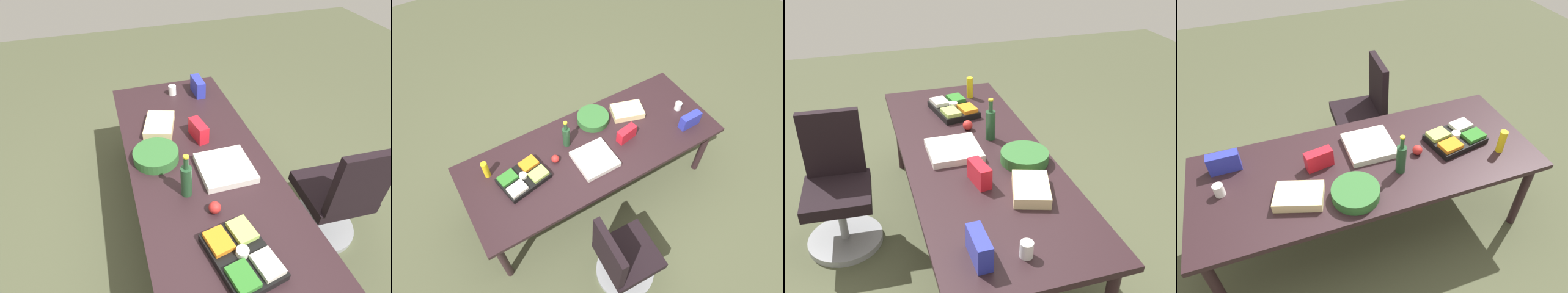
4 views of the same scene
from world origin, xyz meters
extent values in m
plane|color=#494D35|center=(0.00, 0.00, 0.00)|extent=(10.00, 10.00, 0.00)
cube|color=black|center=(0.00, 0.00, 0.73)|extent=(2.55, 1.00, 0.04)
cylinder|color=black|center=(-1.19, -0.41, 0.36)|extent=(0.07, 0.07, 0.71)
cylinder|color=black|center=(-1.19, 0.41, 0.36)|extent=(0.07, 0.07, 0.71)
cylinder|color=gray|center=(0.23, 0.98, 0.03)|extent=(0.56, 0.56, 0.05)
cylinder|color=gray|center=(0.23, 0.98, 0.25)|extent=(0.06, 0.06, 0.40)
cube|color=black|center=(0.23, 0.98, 0.45)|extent=(0.51, 0.51, 0.09)
cube|color=black|center=(0.45, 0.97, 0.75)|extent=(0.08, 0.43, 0.52)
cube|color=silver|center=(0.06, 0.14, 0.78)|extent=(0.36, 0.36, 0.05)
cube|color=beige|center=(-0.55, -0.19, 0.79)|extent=(0.37, 0.31, 0.07)
cylinder|color=#214528|center=(0.19, -0.17, 0.86)|extent=(0.07, 0.07, 0.22)
cylinder|color=#214528|center=(0.19, -0.17, 1.02)|extent=(0.03, 0.03, 0.09)
cylinder|color=gold|center=(0.19, -0.17, 1.07)|extent=(0.04, 0.04, 0.01)
sphere|color=red|center=(0.38, -0.05, 0.79)|extent=(0.08, 0.08, 0.08)
cylinder|color=white|center=(-1.04, 0.03, 0.80)|extent=(0.08, 0.08, 0.09)
cube|color=black|center=(0.72, -0.01, 0.78)|extent=(0.47, 0.37, 0.05)
cube|color=orange|center=(0.62, -0.11, 0.82)|extent=(0.18, 0.15, 0.03)
cube|color=#2C7126|center=(0.85, -0.07, 0.82)|extent=(0.18, 0.15, 0.03)
cube|color=#A6C859|center=(0.59, 0.04, 0.82)|extent=(0.18, 0.15, 0.03)
cube|color=silver|center=(0.82, 0.08, 0.82)|extent=(0.18, 0.15, 0.03)
cylinder|color=white|center=(0.72, -0.01, 0.82)|extent=(0.08, 0.08, 0.04)
cube|color=red|center=(-0.35, 0.08, 0.82)|extent=(0.21, 0.11, 0.14)
cube|color=#2B33AC|center=(-0.99, 0.27, 0.83)|extent=(0.22, 0.08, 0.15)
cylinder|color=#2E632D|center=(-0.19, -0.29, 0.79)|extent=(0.36, 0.36, 0.08)
camera|label=1|loc=(1.55, -0.52, 2.32)|focal=29.77mm
camera|label=2|loc=(1.10, 1.71, 3.48)|focal=32.12mm
camera|label=3|loc=(-2.57, 0.73, 2.33)|focal=40.61mm
camera|label=4|loc=(-0.62, -1.80, 2.59)|focal=32.68mm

